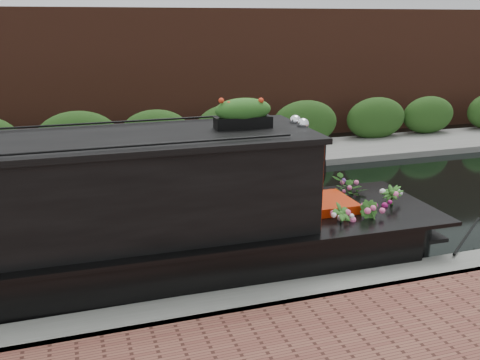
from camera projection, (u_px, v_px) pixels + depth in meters
name	position (u px, v px, depth m)	size (l,w,h in m)	color
ground	(209.00, 223.00, 10.05)	(80.00, 80.00, 0.00)	black
near_bank_coping	(274.00, 310.00, 7.04)	(40.00, 0.60, 0.50)	slate
far_bank_path	(167.00, 167.00, 13.87)	(40.00, 2.40, 0.34)	slate
far_hedge	(161.00, 159.00, 14.69)	(40.00, 1.10, 2.80)	#234717
far_brick_wall	(149.00, 143.00, 16.60)	(40.00, 1.00, 8.00)	#542A1C
narrowboat	(13.00, 242.00, 7.10)	(12.02, 2.34, 2.83)	black
rope_fender	(414.00, 231.00, 9.18)	(0.37, 0.37, 0.42)	olive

